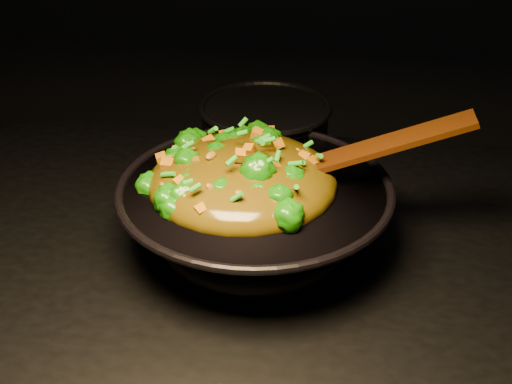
# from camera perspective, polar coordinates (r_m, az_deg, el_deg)

# --- Properties ---
(wok) EXTENTS (0.48, 0.48, 0.11)m
(wok) POSITION_cam_1_polar(r_m,az_deg,el_deg) (0.96, -0.08, -2.34)
(wok) COLOR black
(wok) RESTS_ON stovetop
(stir_fry) EXTENTS (0.33, 0.33, 0.10)m
(stir_fry) POSITION_cam_1_polar(r_m,az_deg,el_deg) (0.91, -1.21, 3.32)
(stir_fry) COLOR #1A7008
(stir_fry) RESTS_ON wok
(spatula) EXTENTS (0.30, 0.05, 0.13)m
(spatula) POSITION_cam_1_polar(r_m,az_deg,el_deg) (0.92, 9.36, 3.57)
(spatula) COLOR #341005
(spatula) RESTS_ON wok
(back_pot) EXTENTS (0.25, 0.25, 0.13)m
(back_pot) POSITION_cam_1_polar(r_m,az_deg,el_deg) (1.17, 0.79, 4.95)
(back_pot) COLOR black
(back_pot) RESTS_ON stovetop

